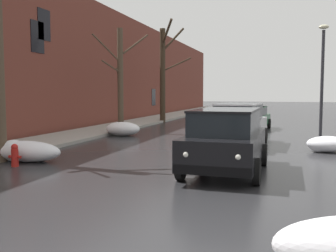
{
  "coord_description": "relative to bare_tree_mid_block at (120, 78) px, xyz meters",
  "views": [
    {
      "loc": [
        3.51,
        -2.25,
        2.28
      ],
      "look_at": [
        -0.37,
        10.91,
        1.12
      ],
      "focal_mm": 41.98,
      "sensor_mm": 36.0,
      "label": 1
    }
  ],
  "objects": [
    {
      "name": "brick_townhouse_facade",
      "position": [
        -3.32,
        -0.66,
        1.06
      ],
      "size": [
        0.63,
        80.0,
        8.33
      ],
      "color": "brown",
      "rests_on": "ground"
    },
    {
      "name": "snow_bank_near_corner_right",
      "position": [
        10.63,
        -4.83,
        -2.8
      ],
      "size": [
        1.61,
        1.07,
        0.62
      ],
      "color": "white",
      "rests_on": "ground"
    },
    {
      "name": "suv_black_approaching_near_lane",
      "position": [
        7.46,
        -9.72,
        -2.11
      ],
      "size": [
        2.17,
        4.55,
        1.82
      ],
      "color": "black",
      "rests_on": "ground"
    },
    {
      "name": "street_lamp_post",
      "position": [
        10.66,
        -1.77,
        -0.09
      ],
      "size": [
        0.44,
        0.24,
        5.33
      ],
      "color": "#28282D",
      "rests_on": "ground"
    },
    {
      "name": "bare_tree_far_down_block",
      "position": [
        0.11,
        8.13,
        0.81
      ],
      "size": [
        2.64,
        3.53,
        7.65
      ],
      "color": "#382B1E",
      "rests_on": "ground"
    },
    {
      "name": "snow_bank_near_corner_left",
      "position": [
        0.85,
        -1.68,
        -2.74
      ],
      "size": [
        1.86,
        1.32,
        0.73
      ],
      "color": "white",
      "rests_on": "ground"
    },
    {
      "name": "fire_hydrant",
      "position": [
        1.07,
        -10.72,
        -2.74
      ],
      "size": [
        0.42,
        0.22,
        0.71
      ],
      "color": "#B21E19",
      "rests_on": "ground"
    },
    {
      "name": "left_sidewalk_slab",
      "position": [
        -1.34,
        -0.66,
        -3.03
      ],
      "size": [
        2.96,
        80.0,
        0.15
      ],
      "primitive_type": "cube",
      "color": "gray",
      "rests_on": "ground"
    },
    {
      "name": "bare_tree_mid_block",
      "position": [
        0.0,
        0.0,
        0.0
      ],
      "size": [
        2.8,
        3.4,
        5.93
      ],
      "color": "#4C3D2D",
      "rests_on": "ground"
    },
    {
      "name": "suv_silver_parked_kerbside_close",
      "position": [
        7.19,
        -3.86,
        -2.11
      ],
      "size": [
        2.29,
        4.71,
        1.82
      ],
      "color": "#B7B7BC",
      "rests_on": "ground"
    },
    {
      "name": "sedan_green_parked_kerbside_mid",
      "position": [
        7.22,
        4.0,
        -2.35
      ],
      "size": [
        2.1,
        4.22,
        1.42
      ],
      "color": "#1E5633",
      "rests_on": "ground"
    },
    {
      "name": "snow_bank_mid_block_left",
      "position": [
        0.79,
        -9.86,
        -2.76
      ],
      "size": [
        2.48,
        1.04,
        0.72
      ],
      "color": "white",
      "rests_on": "ground"
    }
  ]
}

